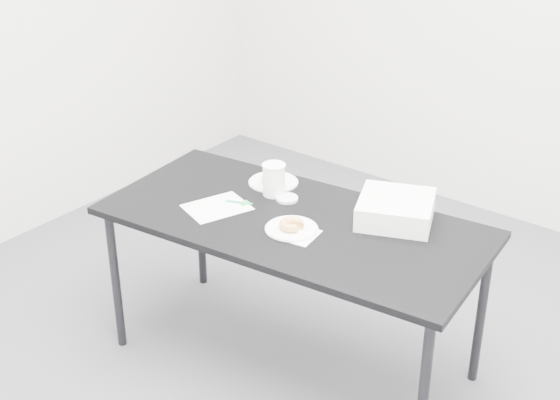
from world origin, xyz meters
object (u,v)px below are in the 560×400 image
Objects in this scene: table at (293,231)px; pen at (239,202)px; donut_far at (273,178)px; plate_near at (292,229)px; donut_near at (292,224)px; scorecard at (217,207)px; bakery_box at (396,209)px; coffee_cup at (274,179)px; plate_far at (273,182)px.

table is 0.27m from pen.
table is 0.37m from donut_far.
table is 7.74× the size of plate_near.
donut_near is 0.45m from donut_far.
donut_far is at bearing 135.51° from table.
scorecard is (-0.32, -0.11, 0.06)m from table.
donut_far is 0.36× the size of bakery_box.
pen is 0.82× the size of coffee_cup.
bakery_box reaches higher than plate_near.
plate_far is 0.14m from coffee_cup.
plate_near reaches higher than scorecard.
donut_near is at bearing 0.00° from plate_near.
scorecard is 2.55× the size of donut_near.
plate_near is 0.73× the size of bakery_box.
coffee_cup is at bearing 140.82° from donut_near.
plate_near is 2.13× the size of donut_near.
bakery_box is (0.28, 0.33, 0.02)m from donut_near.
donut_far is at bearing 103.78° from scorecard.
pen is at bearing 171.32° from plate_near.
coffee_cup is 0.49× the size of bakery_box.
pen is at bearing -86.84° from plate_far.
donut_far reaches higher than pen.
table is at bearing -38.43° from donut_far.
pen is 0.25m from donut_far.
table is 13.95× the size of pen.
donut_far is (0.04, 0.34, 0.02)m from scorecard.
plate_far is 0.76× the size of bakery_box.
donut_far reaches higher than plate_far.
pen is 0.56× the size of plate_near.
pen reaches higher than table.
donut_far is at bearing 137.85° from donut_near.
donut_far reaches higher than scorecard.
table is 0.27m from coffee_cup.
table is 0.36m from plate_far.
donut_far is (-0.33, 0.30, 0.02)m from plate_near.
coffee_cup reaches higher than pen.
pen reaches higher than scorecard.
plate_near is at bearing -31.56° from pen.
coffee_cup is at bearing 85.38° from scorecard.
table is 7.42× the size of plate_far.
scorecard is at bearing -173.32° from bakery_box.
scorecard is at bearing -96.34° from donut_far.
plate_near is 1.48× the size of coffee_cup.
coffee_cup is 0.55m from bakery_box.
coffee_cup is (0.06, 0.16, 0.07)m from pen.
bakery_box reaches higher than plate_far.
scorecard is 0.34m from plate_far.
pen reaches higher than plate_far.
pen is at bearing -111.19° from coffee_cup.
scorecard is 0.28m from coffee_cup.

